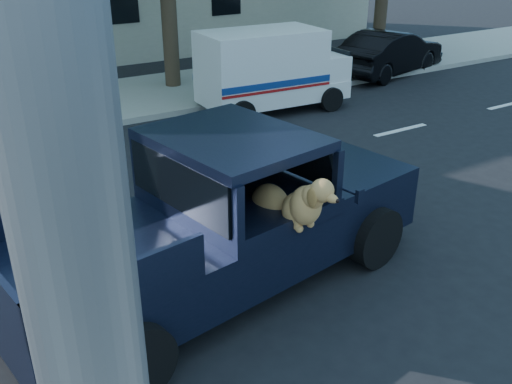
{
  "coord_description": "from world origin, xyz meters",
  "views": [
    {
      "loc": [
        -1.67,
        -5.62,
        4.34
      ],
      "look_at": [
        1.69,
        -0.26,
        1.4
      ],
      "focal_mm": 40.0,
      "sensor_mm": 36.0,
      "label": 1
    }
  ],
  "objects": [
    {
      "name": "parked_sedan",
      "position": [
        11.7,
        7.68,
        0.71
      ],
      "size": [
        2.48,
        4.52,
        1.41
      ],
      "primitive_type": "imported",
      "rotation": [
        0.0,
        0.0,
        1.81
      ],
      "color": "black",
      "rests_on": "ground"
    },
    {
      "name": "pickup_truck",
      "position": [
        1.25,
        0.11,
        0.69
      ],
      "size": [
        5.95,
        3.23,
        2.03
      ],
      "rotation": [
        0.0,
        0.0,
        0.16
      ],
      "color": "black",
      "rests_on": "ground"
    },
    {
      "name": "lane_stripes",
      "position": [
        2.0,
        3.4,
        0.01
      ],
      "size": [
        21.6,
        0.14,
        0.01
      ],
      "primitive_type": null,
      "color": "silver",
      "rests_on": "ground"
    },
    {
      "name": "mail_truck",
      "position": [
        6.3,
        6.43,
        0.89
      ],
      "size": [
        3.83,
        2.09,
        2.05
      ],
      "rotation": [
        0.0,
        0.0,
        -0.06
      ],
      "color": "silver",
      "rests_on": "ground"
    },
    {
      "name": "ground",
      "position": [
        0.0,
        0.0,
        0.0
      ],
      "size": [
        120.0,
        120.0,
        0.0
      ],
      "primitive_type": "plane",
      "color": "black",
      "rests_on": "ground"
    }
  ]
}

